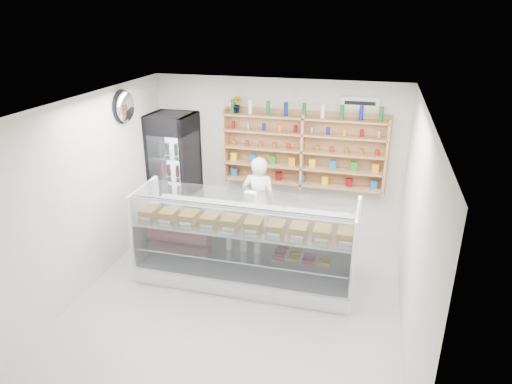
# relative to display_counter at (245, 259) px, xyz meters

# --- Properties ---
(room) EXTENTS (5.00, 5.00, 5.00)m
(room) POSITION_rel_display_counter_xyz_m (0.03, -0.55, 1.02)
(room) COLOR #9A999E
(room) RESTS_ON ground
(display_counter) EXTENTS (3.25, 0.97, 1.41)m
(display_counter) POSITION_rel_display_counter_xyz_m (0.00, 0.00, 0.00)
(display_counter) COLOR white
(display_counter) RESTS_ON floor
(shop_worker) EXTENTS (0.59, 0.39, 1.61)m
(shop_worker) POSITION_rel_display_counter_xyz_m (-0.10, 1.22, 0.43)
(shop_worker) COLOR white
(shop_worker) RESTS_ON floor
(drinks_cooler) EXTENTS (0.82, 0.80, 2.16)m
(drinks_cooler) POSITION_rel_display_counter_xyz_m (-1.82, 1.58, 0.70)
(drinks_cooler) COLOR black
(drinks_cooler) RESTS_ON floor
(wall_shelving) EXTENTS (2.84, 0.28, 1.33)m
(wall_shelving) POSITION_rel_display_counter_xyz_m (0.53, 1.79, 1.21)
(wall_shelving) COLOR tan
(wall_shelving) RESTS_ON back_wall
(potted_plant) EXTENTS (0.19, 0.17, 0.30)m
(potted_plant) POSITION_rel_display_counter_xyz_m (-0.64, 1.79, 1.97)
(potted_plant) COLOR #1E6626
(potted_plant) RESTS_ON wall_shelving
(security_mirror) EXTENTS (0.15, 0.50, 0.50)m
(security_mirror) POSITION_rel_display_counter_xyz_m (-2.14, 0.65, 2.07)
(security_mirror) COLOR silver
(security_mirror) RESTS_ON left_wall
(wall_sign) EXTENTS (0.62, 0.03, 0.20)m
(wall_sign) POSITION_rel_display_counter_xyz_m (1.43, 1.92, 2.07)
(wall_sign) COLOR white
(wall_sign) RESTS_ON back_wall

